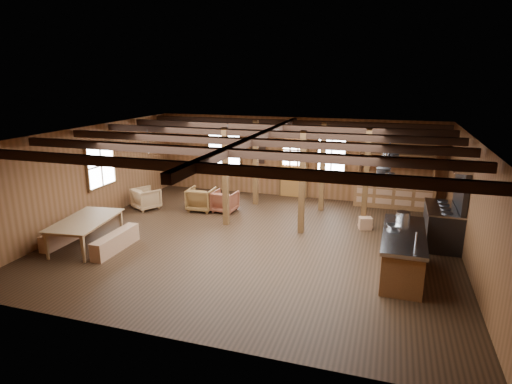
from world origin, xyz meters
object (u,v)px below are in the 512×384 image
armchair_a (225,201)px  armchair_c (146,198)px  armchair_b (201,199)px  kitchen_island (402,253)px  dining_table (88,233)px  commercial_range (445,220)px

armchair_a → armchair_c: armchair_c is taller
armchair_a → armchair_b: (-0.76, -0.10, 0.03)m
kitchen_island → dining_table: size_ratio=1.24×
dining_table → armchair_a: dining_table is taller
dining_table → armchair_c: bearing=-2.2°
armchair_c → armchair_b: bearing=-137.7°
kitchen_island → commercial_range: commercial_range is taller
kitchen_island → dining_table: bearing=-173.0°
armchair_c → commercial_range: bearing=-152.5°
armchair_b → commercial_range: bearing=171.1°
kitchen_island → armchair_c: 8.18m
commercial_range → armchair_c: commercial_range is taller
kitchen_island → commercial_range: size_ratio=1.21×
kitchen_island → armchair_b: (-6.04, 2.84, -0.11)m
armchair_a → armchair_c: 2.57m
kitchen_island → commercial_range: bearing=64.5°
kitchen_island → armchair_a: size_ratio=3.42×
commercial_range → armchair_a: bearing=172.3°
commercial_range → armchair_b: (-7.09, 0.75, -0.29)m
dining_table → armchair_a: 4.32m
armchair_b → armchair_a: bearing=-175.1°
armchair_c → dining_table: bearing=125.1°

